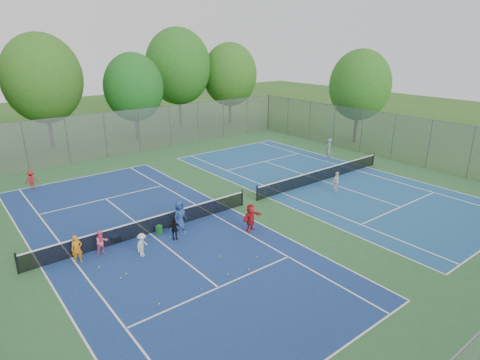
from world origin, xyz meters
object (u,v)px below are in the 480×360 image
(net_left, at_px, (149,226))
(net_right, at_px, (322,175))
(instructor, at_px, (328,150))
(ball_crate, at_px, (116,239))
(ball_hopper, at_px, (159,230))

(net_left, height_order, net_right, same)
(net_right, distance_m, instructor, 5.49)
(ball_crate, height_order, instructor, instructor)
(ball_crate, bearing_deg, instructor, 8.29)
(net_right, distance_m, ball_crate, 15.80)
(net_left, height_order, instructor, instructor)
(net_right, bearing_deg, ball_hopper, -178.51)
(ball_hopper, bearing_deg, ball_crate, 164.82)
(ball_hopper, distance_m, instructor, 18.40)
(net_right, bearing_deg, ball_crate, 179.14)
(ball_hopper, bearing_deg, net_left, 137.75)
(ball_crate, bearing_deg, ball_hopper, -15.18)
(net_left, relative_size, ball_crate, 32.25)
(instructor, bearing_deg, ball_crate, -33.76)
(net_left, bearing_deg, ball_crate, 172.44)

